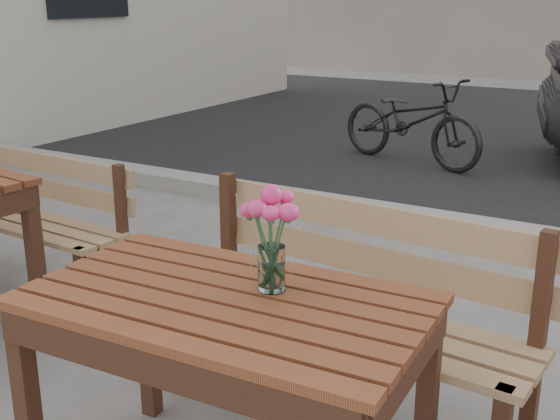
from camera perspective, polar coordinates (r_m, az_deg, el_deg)
street at (r=6.77m, az=21.39°, el=2.94°), size 30.00×8.12×0.12m
main_table at (r=2.10m, az=-4.40°, el=-9.93°), size 1.19×0.73×0.72m
main_bench at (r=2.58m, az=5.99°, el=-6.32°), size 1.43×0.53×0.87m
main_vase at (r=2.01m, az=-0.72°, el=-1.27°), size 0.17×0.17×0.32m
second_bench at (r=3.98m, az=-19.11°, el=0.36°), size 1.26×0.45×0.77m
bicycle at (r=6.78m, az=10.61°, el=7.16°), size 1.66×0.98×0.82m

